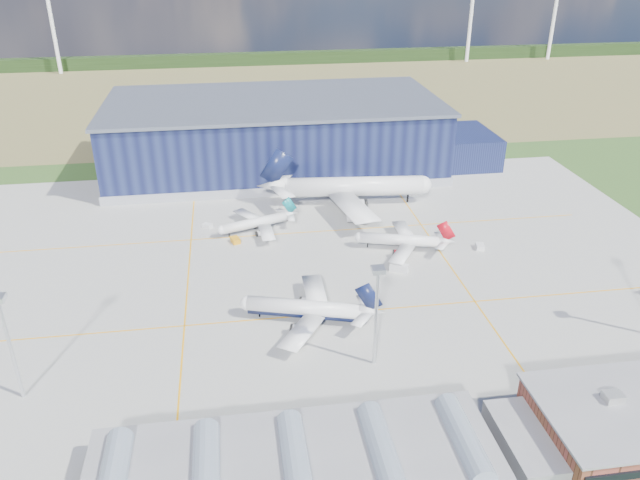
% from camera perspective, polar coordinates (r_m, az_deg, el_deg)
% --- Properties ---
extents(ground, '(600.00, 600.00, 0.00)m').
position_cam_1_polar(ground, '(156.82, -1.12, -4.90)').
color(ground, '#314D1C').
rests_on(ground, ground).
extents(apron, '(220.00, 160.00, 0.08)m').
position_cam_1_polar(apron, '(165.36, -1.58, -3.11)').
color(apron, gray).
rests_on(apron, ground).
extents(farmland, '(600.00, 220.00, 0.01)m').
position_cam_1_polar(farmland, '(362.57, -5.86, 13.30)').
color(farmland, olive).
rests_on(farmland, ground).
extents(treeline, '(600.00, 8.00, 8.00)m').
position_cam_1_polar(treeline, '(440.09, -6.52, 16.12)').
color(treeline, black).
rests_on(treeline, ground).
extents(hangar, '(145.00, 62.00, 26.10)m').
position_cam_1_polar(hangar, '(238.99, -3.52, 9.37)').
color(hangar, '#111538').
rests_on(hangar, ground).
extents(glass_concourse, '(78.00, 23.00, 8.60)m').
position_cam_1_polar(glass_concourse, '(107.15, -0.25, -20.16)').
color(glass_concourse, black).
rests_on(glass_concourse, ground).
extents(light_mast_west, '(2.60, 2.60, 23.00)m').
position_cam_1_polar(light_mast_west, '(129.60, -26.77, -7.44)').
color(light_mast_west, silver).
rests_on(light_mast_west, ground).
extents(light_mast_center, '(2.60, 2.60, 23.00)m').
position_cam_1_polar(light_mast_center, '(125.23, 5.21, -5.55)').
color(light_mast_center, silver).
rests_on(light_mast_center, ground).
extents(airliner_navy, '(42.23, 41.75, 11.07)m').
position_cam_1_polar(airliner_navy, '(143.51, -1.50, -5.55)').
color(airliner_navy, white).
rests_on(airliner_navy, ground).
extents(airliner_red, '(35.66, 35.23, 9.40)m').
position_cam_1_polar(airliner_red, '(177.14, 7.33, 0.50)').
color(airliner_red, white).
rests_on(airliner_red, ground).
extents(airliner_widebody, '(62.98, 61.85, 18.85)m').
position_cam_1_polar(airliner_widebody, '(204.87, 3.15, 5.78)').
color(airliner_widebody, white).
rests_on(airliner_widebody, ground).
extents(airliner_regional, '(33.65, 33.30, 8.65)m').
position_cam_1_polar(airliner_regional, '(187.76, -6.02, 2.00)').
color(airliner_regional, white).
rests_on(airliner_regional, ground).
extents(gse_tug_a, '(3.23, 4.25, 1.57)m').
position_cam_1_polar(gse_tug_a, '(147.80, 2.31, -6.71)').
color(gse_tug_a, orange).
rests_on(gse_tug_a, ground).
extents(gse_van_a, '(5.31, 4.21, 2.13)m').
position_cam_1_polar(gse_van_a, '(167.32, 7.25, -2.55)').
color(gse_van_a, silver).
rests_on(gse_van_a, ground).
extents(gse_cart_a, '(2.95, 3.76, 1.44)m').
position_cam_1_polar(gse_cart_a, '(183.56, 14.41, -0.58)').
color(gse_cart_a, silver).
rests_on(gse_cart_a, ground).
extents(gse_tug_c, '(3.11, 3.98, 1.53)m').
position_cam_1_polar(gse_tug_c, '(182.97, -7.75, -0.02)').
color(gse_tug_c, orange).
rests_on(gse_tug_c, ground).
extents(gse_cart_b, '(3.52, 3.33, 1.27)m').
position_cam_1_polar(gse_cart_b, '(193.60, -10.25, 1.28)').
color(gse_cart_b, silver).
rests_on(gse_cart_b, ground).
extents(car_b, '(3.70, 1.67, 1.18)m').
position_cam_1_polar(car_b, '(117.93, -5.85, -17.08)').
color(car_b, '#99999E').
rests_on(car_b, ground).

